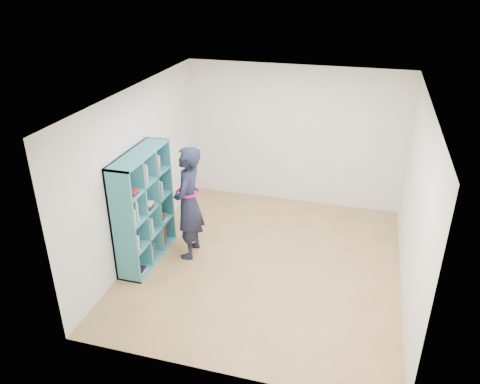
# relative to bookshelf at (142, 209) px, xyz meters

# --- Properties ---
(floor) EXTENTS (4.50, 4.50, 0.00)m
(floor) POSITION_rel_bookshelf_xyz_m (1.83, 0.36, -0.86)
(floor) COLOR olive
(floor) RESTS_ON ground
(ceiling) EXTENTS (4.50, 4.50, 0.00)m
(ceiling) POSITION_rel_bookshelf_xyz_m (1.83, 0.36, 1.74)
(ceiling) COLOR white
(ceiling) RESTS_ON wall_back
(wall_left) EXTENTS (0.02, 4.50, 2.60)m
(wall_left) POSITION_rel_bookshelf_xyz_m (-0.17, 0.36, 0.44)
(wall_left) COLOR silver
(wall_left) RESTS_ON floor
(wall_right) EXTENTS (0.02, 4.50, 2.60)m
(wall_right) POSITION_rel_bookshelf_xyz_m (3.83, 0.36, 0.44)
(wall_right) COLOR silver
(wall_right) RESTS_ON floor
(wall_back) EXTENTS (4.00, 0.02, 2.60)m
(wall_back) POSITION_rel_bookshelf_xyz_m (1.83, 2.61, 0.44)
(wall_back) COLOR silver
(wall_back) RESTS_ON floor
(wall_front) EXTENTS (4.00, 0.02, 2.60)m
(wall_front) POSITION_rel_bookshelf_xyz_m (1.83, -1.89, 0.44)
(wall_front) COLOR silver
(wall_front) RESTS_ON floor
(bookshelf) EXTENTS (0.38, 1.32, 1.76)m
(bookshelf) POSITION_rel_bookshelf_xyz_m (0.00, 0.00, 0.00)
(bookshelf) COLOR #28707D
(bookshelf) RESTS_ON floor
(person) EXTENTS (0.48, 0.69, 1.80)m
(person) POSITION_rel_bookshelf_xyz_m (0.63, 0.31, 0.04)
(person) COLOR black
(person) RESTS_ON floor
(smartphone) EXTENTS (0.03, 0.10, 0.12)m
(smartphone) POSITION_rel_bookshelf_xyz_m (0.47, 0.36, 0.16)
(smartphone) COLOR silver
(smartphone) RESTS_ON person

